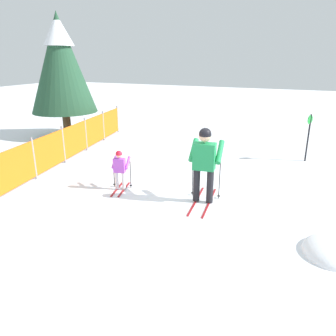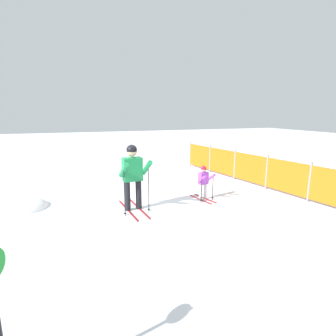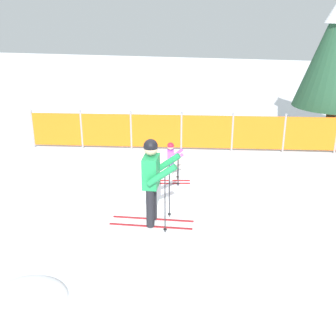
% 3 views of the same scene
% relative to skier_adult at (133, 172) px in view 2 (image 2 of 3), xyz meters
% --- Properties ---
extents(ground_plane, '(60.00, 60.00, 0.00)m').
position_rel_skier_adult_xyz_m(ground_plane, '(-0.25, 0.23, -1.05)').
color(ground_plane, white).
extents(skier_adult, '(1.69, 0.79, 1.76)m').
position_rel_skier_adult_xyz_m(skier_adult, '(0.00, 0.00, 0.00)').
color(skier_adult, maroon).
rests_on(skier_adult, ground_plane).
extents(skier_child, '(0.99, 0.52, 1.03)m').
position_rel_skier_adult_xyz_m(skier_child, '(-0.14, 2.15, -0.45)').
color(skier_child, maroon).
rests_on(skier_child, ground_plane).
extents(safety_fence, '(10.51, 1.92, 1.18)m').
position_rel_skier_adult_xyz_m(safety_fence, '(0.32, 4.81, -0.46)').
color(safety_fence, gray).
rests_on(safety_fence, ground_plane).
extents(snow_mound, '(1.14, 0.97, 0.46)m').
position_rel_skier_adult_xyz_m(snow_mound, '(-1.14, -2.69, -1.05)').
color(snow_mound, white).
rests_on(snow_mound, ground_plane).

